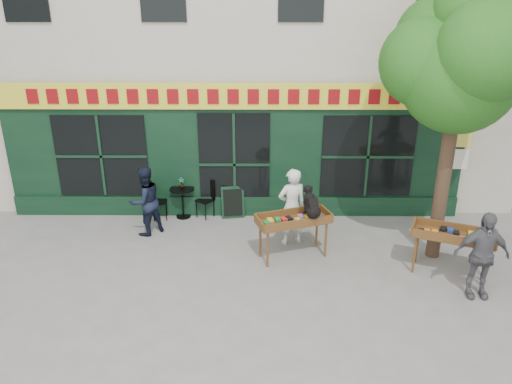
# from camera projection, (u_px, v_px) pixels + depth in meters

# --- Properties ---
(ground) EXTENTS (80.00, 80.00, 0.00)m
(ground) POSITION_uv_depth(u_px,v_px,m) (230.00, 261.00, 10.41)
(ground) COLOR slate
(ground) RESTS_ON ground
(building) EXTENTS (14.00, 7.26, 10.00)m
(building) POSITION_uv_depth(u_px,v_px,m) (238.00, 1.00, 14.07)
(building) COLOR beige
(building) RESTS_ON ground
(street_tree) EXTENTS (3.05, 2.90, 5.60)m
(street_tree) POSITION_uv_depth(u_px,v_px,m) (463.00, 57.00, 9.16)
(street_tree) COLOR #382619
(street_tree) RESTS_ON ground
(book_cart_center) EXTENTS (1.62, 1.08, 0.99)m
(book_cart_center) POSITION_uv_depth(u_px,v_px,m) (294.00, 222.00, 10.29)
(book_cart_center) COLOR brown
(book_cart_center) RESTS_ON ground
(dog) EXTENTS (0.52, 0.68, 0.60)m
(dog) POSITION_uv_depth(u_px,v_px,m) (312.00, 202.00, 10.06)
(dog) COLOR black
(dog) RESTS_ON book_cart_center
(woman) EXTENTS (0.74, 0.60, 1.74)m
(woman) POSITION_uv_depth(u_px,v_px,m) (292.00, 207.00, 10.87)
(woman) COLOR silver
(woman) RESTS_ON ground
(book_cart_right) EXTENTS (1.62, 1.15, 0.99)m
(book_cart_right) POSITION_uv_depth(u_px,v_px,m) (453.00, 237.00, 9.65)
(book_cart_right) COLOR brown
(book_cart_right) RESTS_ON ground
(man_right) EXTENTS (1.00, 0.45, 1.68)m
(man_right) POSITION_uv_depth(u_px,v_px,m) (481.00, 255.00, 8.95)
(man_right) COLOR #56565B
(man_right) RESTS_ON ground
(bistro_table) EXTENTS (0.60, 0.60, 0.76)m
(bistro_table) POSITION_uv_depth(u_px,v_px,m) (182.00, 197.00, 12.24)
(bistro_table) COLOR black
(bistro_table) RESTS_ON ground
(bistro_chair_left) EXTENTS (0.41, 0.41, 0.95)m
(bistro_chair_left) POSITION_uv_depth(u_px,v_px,m) (156.00, 198.00, 12.13)
(bistro_chair_left) COLOR black
(bistro_chair_left) RESTS_ON ground
(bistro_chair_right) EXTENTS (0.51, 0.51, 0.95)m
(bistro_chair_right) POSITION_uv_depth(u_px,v_px,m) (207.00, 195.00, 12.30)
(bistro_chair_right) COLOR black
(bistro_chair_right) RESTS_ON ground
(potted_plant) EXTENTS (0.17, 0.15, 0.28)m
(potted_plant) POSITION_uv_depth(u_px,v_px,m) (182.00, 183.00, 12.10)
(potted_plant) COLOR gray
(potted_plant) RESTS_ON bistro_table
(man_left) EXTENTS (1.00, 0.99, 1.63)m
(man_left) POSITION_uv_depth(u_px,v_px,m) (145.00, 201.00, 11.31)
(man_left) COLOR black
(man_left) RESTS_ON ground
(chalkboard) EXTENTS (0.58, 0.28, 0.79)m
(chalkboard) POSITION_uv_depth(u_px,v_px,m) (233.00, 202.00, 12.28)
(chalkboard) COLOR black
(chalkboard) RESTS_ON ground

